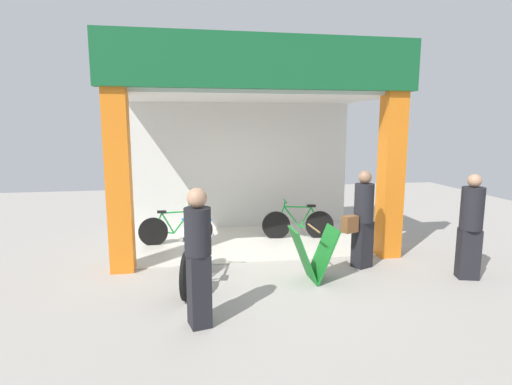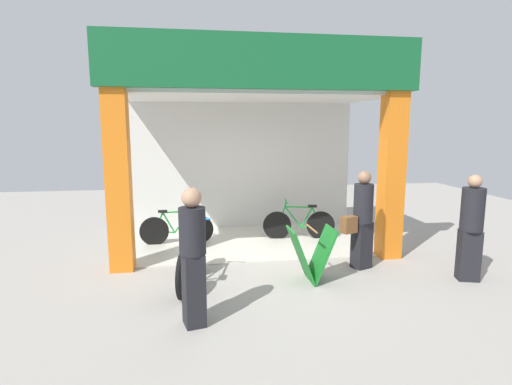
# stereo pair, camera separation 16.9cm
# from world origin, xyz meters

# --- Properties ---
(ground_plane) EXTENTS (18.21, 18.21, 0.00)m
(ground_plane) POSITION_xyz_m (0.00, 0.00, 0.00)
(ground_plane) COLOR #9E9991
(ground_plane) RESTS_ON ground
(shop_facade) EXTENTS (5.30, 2.98, 3.84)m
(shop_facade) POSITION_xyz_m (0.00, 1.33, 2.04)
(shop_facade) COLOR beige
(shop_facade) RESTS_ON ground
(bicycle_inside_0) EXTENTS (1.48, 0.41, 0.82)m
(bicycle_inside_0) POSITION_xyz_m (-1.53, 1.37, 0.33)
(bicycle_inside_0) COLOR black
(bicycle_inside_0) RESTS_ON ground
(bicycle_inside_1) EXTENTS (1.52, 0.42, 0.84)m
(bicycle_inside_1) POSITION_xyz_m (1.04, 1.38, 0.34)
(bicycle_inside_1) COLOR black
(bicycle_inside_1) RESTS_ON ground
(bicycle_parked_0) EXTENTS (0.52, 1.72, 0.96)m
(bicycle_parked_0) POSITION_xyz_m (-1.21, -0.83, 0.39)
(bicycle_parked_0) COLOR black
(bicycle_parked_0) RESTS_ON ground
(sandwich_board_sign) EXTENTS (0.70, 0.54, 0.86)m
(sandwich_board_sign) POSITION_xyz_m (0.62, -0.97, 0.43)
(sandwich_board_sign) COLOR #197226
(sandwich_board_sign) RESTS_ON ground
(pedestrian_0) EXTENTS (0.42, 0.42, 1.66)m
(pedestrian_0) POSITION_xyz_m (3.06, -1.28, 0.86)
(pedestrian_0) COLOR black
(pedestrian_0) RESTS_ON ground
(pedestrian_1) EXTENTS (0.38, 0.38, 1.69)m
(pedestrian_1) POSITION_xyz_m (-1.17, -2.13, 0.87)
(pedestrian_1) COLOR black
(pedestrian_1) RESTS_ON ground
(pedestrian_2) EXTENTS (0.64, 0.44, 1.66)m
(pedestrian_2) POSITION_xyz_m (1.62, -0.51, 0.84)
(pedestrian_2) COLOR black
(pedestrian_2) RESTS_ON ground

